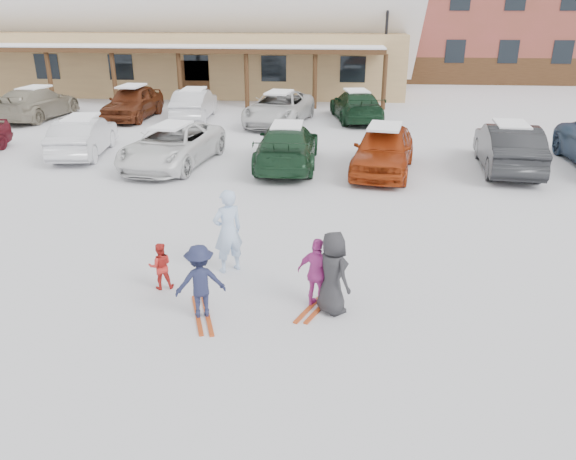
# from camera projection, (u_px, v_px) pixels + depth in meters

# --- Properties ---
(ground) EXTENTS (160.00, 160.00, 0.00)m
(ground) POSITION_uv_depth(u_px,v_px,m) (268.00, 298.00, 10.61)
(ground) COLOR white
(ground) RESTS_ON ground
(day_lodge) EXTENTS (29.12, 12.50, 10.38)m
(day_lodge) POSITION_uv_depth(u_px,v_px,m) (179.00, 24.00, 35.67)
(day_lodge) COLOR tan
(day_lodge) RESTS_ON ground
(lamp_post) EXTENTS (0.50, 0.25, 6.74)m
(lamp_post) POSITION_uv_depth(u_px,v_px,m) (386.00, 31.00, 30.99)
(lamp_post) COLOR black
(lamp_post) RESTS_ON ground
(conifer_3) EXTENTS (3.96, 3.96, 9.18)m
(conifer_3) POSITION_uv_depth(u_px,v_px,m) (395.00, 4.00, 48.86)
(conifer_3) COLOR black
(conifer_3) RESTS_ON ground
(adult_skier) EXTENTS (0.77, 0.72, 1.77)m
(adult_skier) POSITION_uv_depth(u_px,v_px,m) (228.00, 231.00, 11.38)
(adult_skier) COLOR #ADC9EF
(adult_skier) RESTS_ON ground
(toddler_red) EXTENTS (0.55, 0.49, 0.94)m
(toddler_red) POSITION_uv_depth(u_px,v_px,m) (160.00, 266.00, 10.82)
(toddler_red) COLOR red
(toddler_red) RESTS_ON ground
(child_navy) EXTENTS (1.00, 0.77, 1.37)m
(child_navy) POSITION_uv_depth(u_px,v_px,m) (200.00, 282.00, 9.75)
(child_navy) COLOR #1C2140
(child_navy) RESTS_ON ground
(skis_child_navy) EXTENTS (0.64, 1.39, 0.03)m
(skis_child_navy) POSITION_uv_depth(u_px,v_px,m) (202.00, 315.00, 10.00)
(skis_child_navy) COLOR #AE4018
(skis_child_navy) RESTS_ON ground
(child_magenta) EXTENTS (0.85, 0.60, 1.34)m
(child_magenta) POSITION_uv_depth(u_px,v_px,m) (318.00, 274.00, 10.07)
(child_magenta) COLOR #C03B99
(child_magenta) RESTS_ON ground
(skis_child_magenta) EXTENTS (0.72, 1.37, 0.03)m
(skis_child_magenta) POSITION_uv_depth(u_px,v_px,m) (317.00, 305.00, 10.32)
(skis_child_magenta) COLOR #AE4018
(skis_child_magenta) RESTS_ON ground
(bystander_dark) EXTENTS (0.85, 0.89, 1.54)m
(bystander_dark) POSITION_uv_depth(u_px,v_px,m) (333.00, 273.00, 9.88)
(bystander_dark) COLOR #27272A
(bystander_dark) RESTS_ON ground
(parked_car_1) EXTENTS (2.03, 4.39, 1.39)m
(parked_car_1) POSITION_uv_depth(u_px,v_px,m) (83.00, 136.00, 20.39)
(parked_car_1) COLOR silver
(parked_car_1) RESTS_ON ground
(parked_car_2) EXTENTS (3.02, 5.28, 1.39)m
(parked_car_2) POSITION_uv_depth(u_px,v_px,m) (172.00, 145.00, 19.10)
(parked_car_2) COLOR white
(parked_car_2) RESTS_ON ground
(parked_car_3) EXTENTS (2.01, 4.91, 1.42)m
(parked_car_3) POSITION_uv_depth(u_px,v_px,m) (287.00, 146.00, 18.95)
(parked_car_3) COLOR #193923
(parked_car_3) RESTS_ON ground
(parked_car_4) EXTENTS (2.55, 4.73, 1.53)m
(parked_car_4) POSITION_uv_depth(u_px,v_px,m) (383.00, 149.00, 18.27)
(parked_car_4) COLOR #9F3511
(parked_car_4) RESTS_ON ground
(parked_car_5) EXTENTS (2.10, 4.84, 1.55)m
(parked_car_5) POSITION_uv_depth(u_px,v_px,m) (508.00, 147.00, 18.52)
(parked_car_5) COLOR black
(parked_car_5) RESTS_ON ground
(parked_car_7) EXTENTS (2.50, 5.28, 1.49)m
(parked_car_7) POSITION_uv_depth(u_px,v_px,m) (36.00, 103.00, 26.90)
(parked_car_7) COLOR gray
(parked_car_7) RESTS_ON ground
(parked_car_8) EXTENTS (2.01, 4.64, 1.56)m
(parked_car_8) POSITION_uv_depth(u_px,v_px,m) (133.00, 102.00, 26.91)
(parked_car_8) COLOR #5A2612
(parked_car_8) RESTS_ON ground
(parked_car_9) EXTENTS (1.65, 4.35, 1.42)m
(parked_car_9) POSITION_uv_depth(u_px,v_px,m) (194.00, 104.00, 26.84)
(parked_car_9) COLOR silver
(parked_car_9) RESTS_ON ground
(parked_car_10) EXTENTS (3.22, 5.54, 1.45)m
(parked_car_10) POSITION_uv_depth(u_px,v_px,m) (279.00, 108.00, 25.72)
(parked_car_10) COLOR silver
(parked_car_10) RESTS_ON ground
(parked_car_11) EXTENTS (2.73, 5.06, 1.39)m
(parked_car_11) POSITION_uv_depth(u_px,v_px,m) (356.00, 106.00, 26.51)
(parked_car_11) COLOR black
(parked_car_11) RESTS_ON ground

